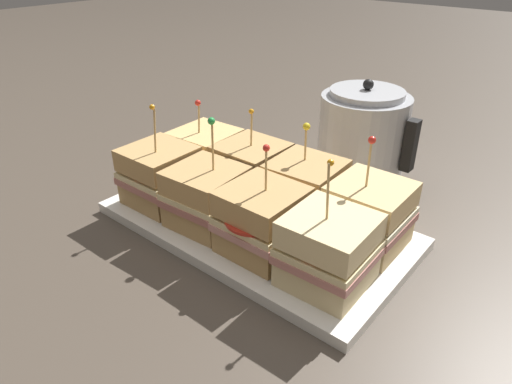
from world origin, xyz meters
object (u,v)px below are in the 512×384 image
Objects in this scene: sandwich_front_center_left at (207,196)px; sandwich_back_center_left at (251,172)px; sandwich_front_center_right at (262,220)px; sandwich_back_far_right at (368,215)px; sandwich_back_far_left at (206,155)px; kettle_steel at (363,135)px; sandwich_front_far_left at (160,175)px; sandwich_front_far_right at (328,251)px; serving_platter at (256,224)px; sandwich_back_center_right at (305,191)px.

sandwich_front_center_left reaches higher than sandwich_back_center_left.
sandwich_back_far_right reaches higher than sandwich_front_center_right.
sandwich_back_center_left is at bearing -1.10° from sandwich_back_far_left.
sandwich_front_far_left is at bearing -120.10° from kettle_steel.
sandwich_front_far_right is at bearing -18.55° from sandwich_back_far_left.
sandwich_back_far_right is (-0.00, 0.11, 0.00)m from sandwich_front_far_right.
sandwich_front_center_right is at bearing -43.92° from serving_platter.
sandwich_back_center_left is at bearing 45.06° from sandwich_front_far_left.
sandwich_back_far_right is at bearing -0.64° from sandwich_back_center_right.
sandwich_back_center_left is (0.11, 0.11, 0.00)m from sandwich_front_far_left.
sandwich_front_center_left is at bearing 179.54° from sandwich_front_far_right.
serving_platter is 0.10m from sandwich_back_center_right.
sandwich_back_far_right reaches higher than sandwich_back_far_left.
sandwich_front_center_right is 1.04× the size of sandwich_back_center_right.
sandwich_front_far_right is 1.16× the size of sandwich_back_far_left.
sandwich_back_far_left is at bearing 135.50° from sandwich_front_center_left.
sandwich_back_center_left is 0.93× the size of sandwich_back_far_right.
sandwich_front_far_right is (0.34, -0.00, 0.00)m from sandwich_front_far_left.
sandwich_back_center_left is at bearing 135.66° from serving_platter.
sandwich_front_center_right is at bearing 0.29° from sandwich_front_far_left.
serving_platter is 0.19m from sandwich_back_far_right.
sandwich_back_center_left reaches higher than sandwich_back_far_left.
sandwich_front_center_left is at bearing -135.61° from serving_platter.
sandwich_back_far_left is at bearing -131.21° from kettle_steel.
sandwich_back_far_right is (0.34, -0.00, 0.00)m from sandwich_back_far_left.
sandwich_back_far_right is at bearing 26.31° from sandwich_front_center_left.
sandwich_front_far_right is 1.04× the size of sandwich_back_far_right.
sandwich_front_far_left reaches higher than sandwich_back_center_left.
sandwich_front_center_left reaches higher than sandwich_back_center_right.
sandwich_front_center_right is 0.16m from sandwich_back_center_left.
sandwich_front_center_left is 1.02× the size of sandwich_back_far_right.
sandwich_back_far_left is at bearing 161.38° from serving_platter.
sandwich_back_center_right is at bearing 1.12° from sandwich_back_center_left.
sandwich_front_far_right is 0.11m from sandwich_back_far_right.
sandwich_back_far_left is 0.22m from sandwich_back_center_right.
serving_platter is 0.19m from sandwich_back_far_left.
serving_platter is 0.30m from kettle_steel.
kettle_steel is (-0.14, 0.23, 0.02)m from sandwich_back_far_right.
sandwich_back_center_left is at bearing 90.21° from sandwich_front_center_left.
sandwich_front_far_right is at bearing -18.49° from serving_platter.
kettle_steel reaches higher than sandwich_front_center_right.
serving_platter is 0.10m from sandwich_front_center_left.
sandwich_front_center_right is at bearing -85.86° from kettle_steel.
sandwich_back_center_left is (-0.23, 0.11, 0.00)m from sandwich_front_far_right.
sandwich_back_far_right is at bearing 0.24° from sandwich_back_center_left.
sandwich_front_far_left reaches higher than sandwich_front_center_right.
sandwich_front_far_left is 0.35m from sandwich_back_far_right.
serving_platter is 0.10m from sandwich_back_center_left.
sandwich_front_center_left is 0.16m from sandwich_back_center_right.
kettle_steel reaches higher than sandwich_back_center_left.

